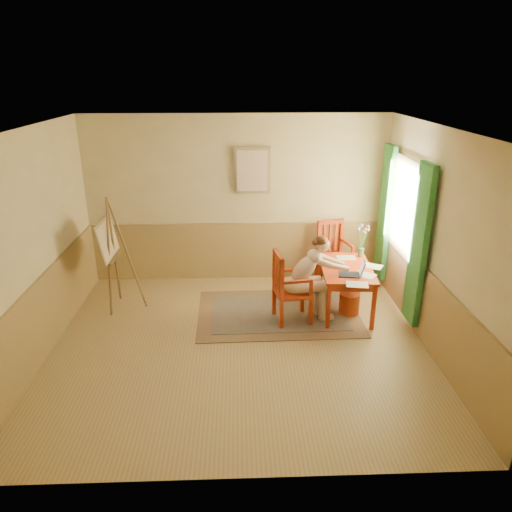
{
  "coord_description": "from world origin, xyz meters",
  "views": [
    {
      "loc": [
        0.02,
        -5.5,
        3.4
      ],
      "look_at": [
        0.25,
        0.55,
        1.05
      ],
      "focal_mm": 33.33,
      "sensor_mm": 36.0,
      "label": 1
    }
  ],
  "objects_px": {
    "figure": "(309,275)",
    "laptop": "(353,273)",
    "chair_back": "(334,254)",
    "chair_left": "(289,288)",
    "easel": "(110,244)",
    "table": "(346,273)"
  },
  "relations": [
    {
      "from": "chair_back",
      "to": "easel",
      "type": "bearing_deg",
      "value": -167.89
    },
    {
      "from": "chair_left",
      "to": "easel",
      "type": "xyz_separation_m",
      "value": [
        -2.61,
        0.55,
        0.51
      ]
    },
    {
      "from": "figure",
      "to": "easel",
      "type": "bearing_deg",
      "value": 170.14
    },
    {
      "from": "table",
      "to": "chair_back",
      "type": "bearing_deg",
      "value": 89.16
    },
    {
      "from": "laptop",
      "to": "chair_back",
      "type": "bearing_deg",
      "value": 90.54
    },
    {
      "from": "table",
      "to": "laptop",
      "type": "bearing_deg",
      "value": -84.82
    },
    {
      "from": "figure",
      "to": "laptop",
      "type": "bearing_deg",
      "value": -7.08
    },
    {
      "from": "chair_left",
      "to": "chair_back",
      "type": "xyz_separation_m",
      "value": [
        0.89,
        1.3,
        0.01
      ]
    },
    {
      "from": "chair_back",
      "to": "figure",
      "type": "relative_size",
      "value": 0.84
    },
    {
      "from": "figure",
      "to": "laptop",
      "type": "relative_size",
      "value": 3.27
    },
    {
      "from": "laptop",
      "to": "figure",
      "type": "bearing_deg",
      "value": 172.92
    },
    {
      "from": "chair_left",
      "to": "figure",
      "type": "bearing_deg",
      "value": 8.95
    },
    {
      "from": "chair_left",
      "to": "easel",
      "type": "distance_m",
      "value": 2.72
    },
    {
      "from": "laptop",
      "to": "easel",
      "type": "bearing_deg",
      "value": 170.62
    },
    {
      "from": "chair_left",
      "to": "easel",
      "type": "height_order",
      "value": "easel"
    },
    {
      "from": "easel",
      "to": "chair_left",
      "type": "bearing_deg",
      "value": -11.91
    },
    {
      "from": "chair_back",
      "to": "laptop",
      "type": "relative_size",
      "value": 2.76
    },
    {
      "from": "chair_back",
      "to": "chair_left",
      "type": "bearing_deg",
      "value": -124.35
    },
    {
      "from": "table",
      "to": "easel",
      "type": "bearing_deg",
      "value": 175.5
    },
    {
      "from": "table",
      "to": "chair_back",
      "type": "height_order",
      "value": "chair_back"
    },
    {
      "from": "chair_back",
      "to": "laptop",
      "type": "distance_m",
      "value": 1.35
    },
    {
      "from": "table",
      "to": "laptop",
      "type": "relative_size",
      "value": 3.17
    }
  ]
}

